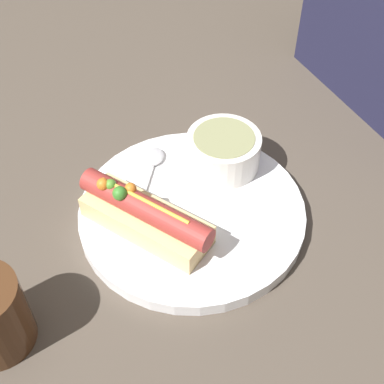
{
  "coord_description": "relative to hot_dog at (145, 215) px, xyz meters",
  "views": [
    {
      "loc": [
        0.4,
        -0.2,
        0.53
      ],
      "look_at": [
        0.0,
        0.0,
        0.05
      ],
      "focal_mm": 50.0,
      "sensor_mm": 36.0,
      "label": 1
    }
  ],
  "objects": [
    {
      "name": "ground_plane",
      "position": [
        -0.0,
        0.07,
        -0.04
      ],
      "size": [
        4.0,
        4.0,
        0.0
      ],
      "primitive_type": "plane",
      "color": "#4C4238"
    },
    {
      "name": "dinner_plate",
      "position": [
        -0.0,
        0.07,
        -0.03
      ],
      "size": [
        0.29,
        0.29,
        0.02
      ],
      "color": "white",
      "rests_on": "ground_plane"
    },
    {
      "name": "hot_dog",
      "position": [
        0.0,
        0.0,
        0.0
      ],
      "size": [
        0.17,
        0.13,
        0.06
      ],
      "rotation": [
        0.0,
        0.0,
        0.54
      ],
      "color": "#E5C17F",
      "rests_on": "dinner_plate"
    },
    {
      "name": "soup_bowl",
      "position": [
        -0.06,
        0.14,
        0.0
      ],
      "size": [
        0.1,
        0.1,
        0.05
      ],
      "color": "silver",
      "rests_on": "dinner_plate"
    },
    {
      "name": "spoon",
      "position": [
        -0.09,
        0.05,
        -0.02
      ],
      "size": [
        0.13,
        0.1,
        0.01
      ],
      "rotation": [
        0.0,
        0.0,
        2.52
      ],
      "color": "#B7B7BC",
      "rests_on": "dinner_plate"
    }
  ]
}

